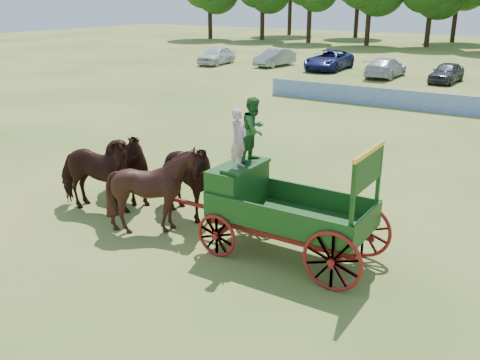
# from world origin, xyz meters

# --- Properties ---
(ground) EXTENTS (160.00, 160.00, 0.00)m
(ground) POSITION_xyz_m (0.00, 0.00, 0.00)
(ground) COLOR #9E9547
(ground) RESTS_ON ground
(horse_lead_left) EXTENTS (2.95, 1.73, 2.34)m
(horse_lead_left) POSITION_xyz_m (-8.88, -1.89, 1.17)
(horse_lead_left) COLOR black
(horse_lead_left) RESTS_ON ground
(horse_lead_right) EXTENTS (2.99, 1.91, 2.34)m
(horse_lead_right) POSITION_xyz_m (-8.88, -0.79, 1.17)
(horse_lead_right) COLOR black
(horse_lead_right) RESTS_ON ground
(horse_wheel_left) EXTENTS (2.32, 2.12, 2.34)m
(horse_wheel_left) POSITION_xyz_m (-6.48, -1.89, 1.17)
(horse_wheel_left) COLOR black
(horse_wheel_left) RESTS_ON ground
(horse_wheel_right) EXTENTS (2.99, 1.91, 2.34)m
(horse_wheel_right) POSITION_xyz_m (-6.48, -0.79, 1.17)
(horse_wheel_right) COLOR black
(horse_wheel_right) RESTS_ON ground
(farm_dray) EXTENTS (6.00, 2.00, 3.75)m
(farm_dray) POSITION_xyz_m (-3.51, -1.30, 1.63)
(farm_dray) COLOR maroon
(farm_dray) RESTS_ON ground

